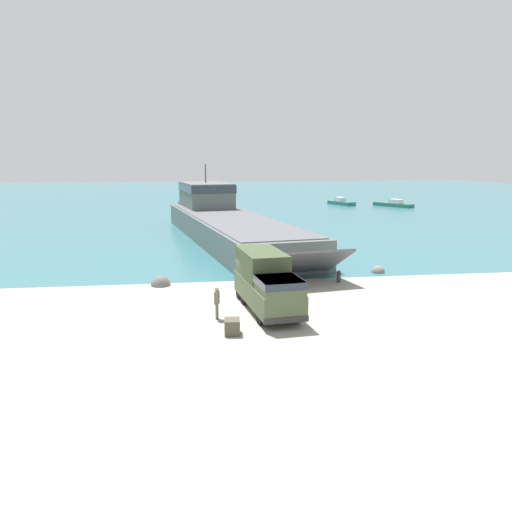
{
  "coord_description": "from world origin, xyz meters",
  "views": [
    {
      "loc": [
        -3.61,
        -30.87,
        8.52
      ],
      "look_at": [
        0.85,
        1.6,
        2.28
      ],
      "focal_mm": 35.0,
      "sensor_mm": 36.0,
      "label": 1
    }
  ],
  "objects_px": {
    "moored_boat_b": "(394,204)",
    "moored_boat_c": "(341,202)",
    "mooring_bollard": "(339,276)",
    "cargo_crate": "(232,327)",
    "soldier_on_ramp": "(217,300)",
    "moored_boat_a": "(185,204)",
    "landing_craft": "(223,219)",
    "military_truck": "(266,282)"
  },
  "relations": [
    {
      "from": "landing_craft",
      "to": "moored_boat_c",
      "type": "xyz_separation_m",
      "value": [
        26.3,
        39.43,
        -1.55
      ]
    },
    {
      "from": "moored_boat_a",
      "to": "mooring_bollard",
      "type": "relative_size",
      "value": 9.93
    },
    {
      "from": "landing_craft",
      "to": "moored_boat_c",
      "type": "relative_size",
      "value": 6.13
    },
    {
      "from": "landing_craft",
      "to": "cargo_crate",
      "type": "bearing_deg",
      "value": -102.92
    },
    {
      "from": "moored_boat_a",
      "to": "moored_boat_b",
      "type": "bearing_deg",
      "value": -11.96
    },
    {
      "from": "moored_boat_c",
      "to": "mooring_bollard",
      "type": "height_order",
      "value": "moored_boat_c"
    },
    {
      "from": "landing_craft",
      "to": "mooring_bollard",
      "type": "relative_size",
      "value": 47.69
    },
    {
      "from": "mooring_bollard",
      "to": "military_truck",
      "type": "bearing_deg",
      "value": -136.22
    },
    {
      "from": "soldier_on_ramp",
      "to": "moored_boat_b",
      "type": "bearing_deg",
      "value": -106.71
    },
    {
      "from": "cargo_crate",
      "to": "landing_craft",
      "type": "bearing_deg",
      "value": 86.59
    },
    {
      "from": "moored_boat_b",
      "to": "soldier_on_ramp",
      "type": "bearing_deg",
      "value": -149.69
    },
    {
      "from": "soldier_on_ramp",
      "to": "moored_boat_b",
      "type": "xyz_separation_m",
      "value": [
        37.6,
        64.56,
        -0.57
      ]
    },
    {
      "from": "military_truck",
      "to": "moored_boat_a",
      "type": "distance_m",
      "value": 68.45
    },
    {
      "from": "mooring_bollard",
      "to": "cargo_crate",
      "type": "relative_size",
      "value": 0.94
    },
    {
      "from": "cargo_crate",
      "to": "moored_boat_c",
      "type": "bearing_deg",
      "value": 68.66
    },
    {
      "from": "military_truck",
      "to": "moored_boat_c",
      "type": "height_order",
      "value": "military_truck"
    },
    {
      "from": "landing_craft",
      "to": "mooring_bollard",
      "type": "xyz_separation_m",
      "value": [
        6.56,
        -23.11,
        -1.57
      ]
    },
    {
      "from": "moored_boat_a",
      "to": "cargo_crate",
      "type": "bearing_deg",
      "value": -92.71
    },
    {
      "from": "moored_boat_b",
      "to": "mooring_bollard",
      "type": "bearing_deg",
      "value": -145.89
    },
    {
      "from": "moored_boat_a",
      "to": "moored_boat_b",
      "type": "height_order",
      "value": "moored_boat_a"
    },
    {
      "from": "moored_boat_a",
      "to": "moored_boat_c",
      "type": "height_order",
      "value": "moored_boat_a"
    },
    {
      "from": "moored_boat_c",
      "to": "landing_craft",
      "type": "bearing_deg",
      "value": 34.89
    },
    {
      "from": "cargo_crate",
      "to": "moored_boat_a",
      "type": "bearing_deg",
      "value": 91.98
    },
    {
      "from": "moored_boat_a",
      "to": "moored_boat_c",
      "type": "distance_m",
      "value": 30.75
    },
    {
      "from": "moored_boat_a",
      "to": "moored_boat_b",
      "type": "distance_m",
      "value": 39.8
    },
    {
      "from": "soldier_on_ramp",
      "to": "military_truck",
      "type": "bearing_deg",
      "value": -142.23
    },
    {
      "from": "moored_boat_b",
      "to": "moored_boat_c",
      "type": "xyz_separation_m",
      "value": [
        -8.73,
        5.22,
        0.01
      ]
    },
    {
      "from": "landing_craft",
      "to": "moored_boat_c",
      "type": "height_order",
      "value": "landing_craft"
    },
    {
      "from": "mooring_bollard",
      "to": "cargo_crate",
      "type": "bearing_deg",
      "value": -131.02
    },
    {
      "from": "moored_boat_b",
      "to": "moored_boat_c",
      "type": "distance_m",
      "value": 10.18
    },
    {
      "from": "mooring_bollard",
      "to": "moored_boat_c",
      "type": "bearing_deg",
      "value": 72.49
    },
    {
      "from": "moored_boat_a",
      "to": "moored_boat_b",
      "type": "relative_size",
      "value": 1.06
    },
    {
      "from": "soldier_on_ramp",
      "to": "mooring_bollard",
      "type": "xyz_separation_m",
      "value": [
        9.13,
        7.25,
        -0.58
      ]
    },
    {
      "from": "moored_boat_c",
      "to": "moored_boat_a",
      "type": "bearing_deg",
      "value": -21.06
    },
    {
      "from": "soldier_on_ramp",
      "to": "moored_boat_a",
      "type": "xyz_separation_m",
      "value": [
        -1.89,
        69.6,
        -0.44
      ]
    },
    {
      "from": "moored_boat_b",
      "to": "cargo_crate",
      "type": "distance_m",
      "value": 76.63
    },
    {
      "from": "soldier_on_ramp",
      "to": "moored_boat_a",
      "type": "relative_size",
      "value": 0.21
    },
    {
      "from": "soldier_on_ramp",
      "to": "mooring_bollard",
      "type": "height_order",
      "value": "soldier_on_ramp"
    },
    {
      "from": "moored_boat_a",
      "to": "cargo_crate",
      "type": "xyz_separation_m",
      "value": [
        2.49,
        -72.15,
        -0.22
      ]
    },
    {
      "from": "mooring_bollard",
      "to": "cargo_crate",
      "type": "distance_m",
      "value": 12.99
    },
    {
      "from": "soldier_on_ramp",
      "to": "moored_boat_b",
      "type": "relative_size",
      "value": 0.22
    },
    {
      "from": "landing_craft",
      "to": "cargo_crate",
      "type": "relative_size",
      "value": 44.63
    }
  ]
}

